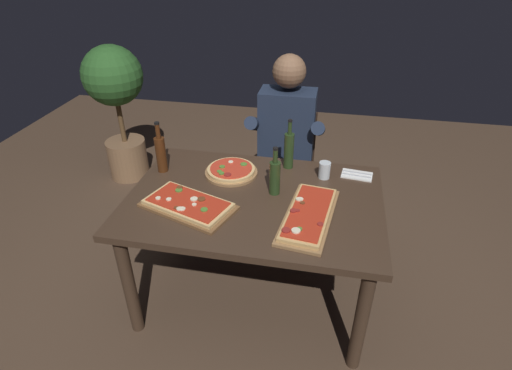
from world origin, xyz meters
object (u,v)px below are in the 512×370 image
Objects in this scene: dining_table at (254,211)px; vinegar_bottle_green at (275,176)px; seated_diner at (286,141)px; oil_bottle_amber at (289,150)px; diner_chair at (286,165)px; pizza_rectangular_front at (188,205)px; pizza_rectangular_left at (309,215)px; potted_plant_corner at (117,99)px; tumbler_near_camera at (324,170)px; pizza_round_far at (231,171)px; wine_bottle_dark at (161,153)px.

vinegar_bottle_green reaches higher than dining_table.
seated_diner is (0.08, 0.74, 0.10)m from dining_table.
dining_table is 0.46m from oil_bottle_amber.
seated_diner is (-0.00, -0.12, 0.26)m from diner_chair.
diner_chair is at bearing 68.51° from pizza_rectangular_front.
seated_diner reaches higher than pizza_rectangular_left.
pizza_rectangular_front is at bearing -151.58° from vinegar_bottle_green.
diner_chair is at bearing 90.00° from seated_diner.
potted_plant_corner is (-1.54, 0.51, 0.02)m from seated_diner.
pizza_rectangular_left is 0.54m from oil_bottle_amber.
oil_bottle_amber is 3.14× the size of tumbler_near_camera.
pizza_rectangular_left is 2.04× the size of vinegar_bottle_green.
vinegar_bottle_green reaches higher than tumbler_near_camera.
dining_table is 1.93m from potted_plant_corner.
seated_diner reaches higher than pizza_round_far.
potted_plant_corner is at bearing 128.79° from wine_bottle_dark.
vinegar_bottle_green is 0.68m from seated_diner.
oil_bottle_amber is 1.83m from potted_plant_corner.
pizza_rectangular_left is (0.63, 0.03, -0.00)m from pizza_rectangular_front.
tumbler_near_camera is (0.26, 0.22, -0.06)m from vinegar_bottle_green.
dining_table is 0.67m from wine_bottle_dark.
dining_table is 13.91× the size of tumbler_near_camera.
vinegar_bottle_green is 0.21× the size of seated_diner.
vinegar_bottle_green is (0.10, 0.07, 0.20)m from dining_table.
pizza_round_far is 0.43m from wine_bottle_dark.
potted_plant_corner is (-1.57, 1.18, -0.09)m from vinegar_bottle_green.
potted_plant_corner reaches higher than wine_bottle_dark.
seated_diner reaches higher than pizza_rectangular_front.
tumbler_near_camera is at bearing 6.44° from pizza_round_far.
potted_plant_corner is at bearing 128.88° from pizza_rectangular_front.
pizza_round_far is at bearing -112.84° from diner_chair.
vinegar_bottle_green is 0.35m from tumbler_near_camera.
pizza_rectangular_left is 1.05m from diner_chair.
potted_plant_corner is (-1.46, 1.25, 0.11)m from dining_table.
seated_diner is at bearing 38.89° from wine_bottle_dark.
pizza_rectangular_front is at bearing -111.49° from diner_chair.
diner_chair is 0.65× the size of seated_diner.
pizza_rectangular_front is at bearing -51.12° from potted_plant_corner.
vinegar_bottle_green is at bearing -87.84° from seated_diner.
vinegar_bottle_green is at bearing 33.33° from dining_table.
oil_bottle_amber is at bearing 24.30° from pizza_round_far.
pizza_round_far is at bearing -155.70° from oil_bottle_amber.
vinegar_bottle_green is (0.43, 0.23, 0.09)m from pizza_rectangular_front.
diner_chair is 0.28m from seated_diner.
seated_diner reaches higher than diner_chair.
oil_bottle_amber is 0.26× the size of potted_plant_corner.
seated_diner is 1.63m from potted_plant_corner.
wine_bottle_dark is at bearing -135.52° from diner_chair.
pizza_rectangular_front is at bearing -146.67° from tumbler_near_camera.
diner_chair is at bearing 84.88° from dining_table.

